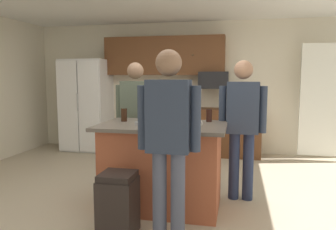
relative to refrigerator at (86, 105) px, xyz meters
name	(u,v)px	position (x,y,z in m)	size (l,w,h in m)	color
floor	(149,197)	(2.00, -2.38, -0.93)	(7.04, 7.04, 0.00)	#B7A88E
back_wall	(185,87)	(2.00, 0.42, 0.37)	(6.40, 0.10, 2.60)	beige
french_door_window_panel	(327,100)	(4.60, 0.02, 0.17)	(0.90, 0.06, 2.00)	white
cabinet_run_upper	(164,56)	(1.60, 0.22, 0.99)	(2.40, 0.38, 0.75)	brown
cabinet_run_lower	(213,132)	(2.60, 0.10, -0.48)	(1.80, 0.63, 0.90)	brown
refrigerator	(86,105)	(0.00, 0.00, 0.00)	(0.91, 0.76, 1.86)	white
microwave_over_range	(214,80)	(2.60, 0.12, 0.52)	(0.56, 0.40, 0.32)	black
kitchen_island	(163,165)	(2.23, -2.64, -0.44)	(1.44, 0.93, 0.98)	#AD5638
person_guest_left	(242,120)	(3.12, -2.19, 0.06)	(0.57, 0.23, 1.71)	#232D4C
person_guest_by_door	(136,115)	(1.69, -1.93, 0.06)	(0.57, 0.23, 1.71)	#232D4C
person_guest_right	(169,133)	(2.48, -3.43, 0.09)	(0.57, 0.23, 1.75)	#4C5166
glass_stout_tall	(124,115)	(1.73, -2.51, 0.13)	(0.07, 0.07, 0.16)	black
mug_ceramic_white	(195,123)	(2.63, -2.87, 0.10)	(0.13, 0.09, 0.11)	white
glass_short_whisky	(209,116)	(2.73, -2.33, 0.12)	(0.07, 0.07, 0.15)	black
glass_dark_ale	(197,117)	(2.62, -2.52, 0.13)	(0.07, 0.07, 0.17)	black
serving_tray	(157,122)	(2.18, -2.66, 0.07)	(0.44, 0.30, 0.04)	#B7B7BC
trash_bin	(118,204)	(1.97, -3.38, -0.63)	(0.34, 0.34, 0.61)	black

